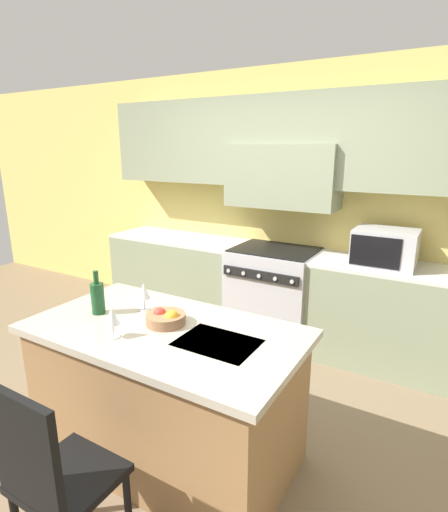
{
  "coord_description": "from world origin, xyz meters",
  "views": [
    {
      "loc": [
        1.5,
        -1.89,
        1.92
      ],
      "look_at": [
        0.04,
        0.59,
        1.14
      ],
      "focal_mm": 28.0,
      "sensor_mm": 36.0,
      "label": 1
    }
  ],
  "objects_px": {
    "microwave": "(385,247)",
    "wine_bottle": "(98,297)",
    "fruit_bowl": "(166,318)",
    "wine_glass_near": "(112,317)",
    "island_chair": "(52,474)",
    "wine_glass_far": "(144,292)",
    "range_stove": "(273,294)"
  },
  "relations": [
    {
      "from": "wine_glass_near",
      "to": "fruit_bowl",
      "type": "relative_size",
      "value": 0.76
    },
    {
      "from": "range_stove",
      "to": "wine_glass_near",
      "type": "relative_size",
      "value": 5.2
    },
    {
      "from": "range_stove",
      "to": "wine_glass_far",
      "type": "xyz_separation_m",
      "value": [
        -0.19,
        -1.71,
        0.53
      ]
    },
    {
      "from": "island_chair",
      "to": "wine_bottle",
      "type": "distance_m",
      "value": 1.07
    },
    {
      "from": "wine_glass_far",
      "to": "island_chair",
      "type": "bearing_deg",
      "value": -71.95
    },
    {
      "from": "island_chair",
      "to": "wine_glass_near",
      "type": "relative_size",
      "value": 5.45
    },
    {
      "from": "wine_bottle",
      "to": "wine_glass_near",
      "type": "height_order",
      "value": "wine_bottle"
    },
    {
      "from": "range_stove",
      "to": "wine_bottle",
      "type": "xyz_separation_m",
      "value": [
        -0.41,
        -1.9,
        0.52
      ]
    },
    {
      "from": "fruit_bowl",
      "to": "island_chair",
      "type": "bearing_deg",
      "value": -85.82
    },
    {
      "from": "island_chair",
      "to": "wine_glass_far",
      "type": "height_order",
      "value": "wine_glass_far"
    },
    {
      "from": "microwave",
      "to": "wine_glass_far",
      "type": "bearing_deg",
      "value": -124.89
    },
    {
      "from": "fruit_bowl",
      "to": "range_stove",
      "type": "bearing_deg",
      "value": 92.19
    },
    {
      "from": "wine_bottle",
      "to": "fruit_bowl",
      "type": "xyz_separation_m",
      "value": [
        0.48,
        0.09,
        -0.07
      ]
    },
    {
      "from": "microwave",
      "to": "fruit_bowl",
      "type": "relative_size",
      "value": 2.12
    },
    {
      "from": "fruit_bowl",
      "to": "wine_glass_near",
      "type": "bearing_deg",
      "value": -116.9
    },
    {
      "from": "island_chair",
      "to": "wine_bottle",
      "type": "height_order",
      "value": "wine_bottle"
    },
    {
      "from": "range_stove",
      "to": "island_chair",
      "type": "distance_m",
      "value": 2.71
    },
    {
      "from": "microwave",
      "to": "fruit_bowl",
      "type": "xyz_separation_m",
      "value": [
        -0.94,
        -1.83,
        -0.17
      ]
    },
    {
      "from": "microwave",
      "to": "wine_bottle",
      "type": "height_order",
      "value": "microwave"
    },
    {
      "from": "microwave",
      "to": "wine_glass_near",
      "type": "height_order",
      "value": "microwave"
    },
    {
      "from": "range_stove",
      "to": "island_chair",
      "type": "xyz_separation_m",
      "value": [
        0.13,
        -2.71,
        0.08
      ]
    },
    {
      "from": "range_stove",
      "to": "microwave",
      "type": "xyz_separation_m",
      "value": [
        1.01,
        0.02,
        0.61
      ]
    },
    {
      "from": "microwave",
      "to": "wine_bottle",
      "type": "relative_size",
      "value": 1.79
    },
    {
      "from": "range_stove",
      "to": "wine_glass_near",
      "type": "bearing_deg",
      "value": -92.11
    },
    {
      "from": "island_chair",
      "to": "wine_bottle",
      "type": "relative_size",
      "value": 3.49
    },
    {
      "from": "wine_glass_near",
      "to": "fruit_bowl",
      "type": "distance_m",
      "value": 0.34
    },
    {
      "from": "range_stove",
      "to": "fruit_bowl",
      "type": "xyz_separation_m",
      "value": [
        0.07,
        -1.81,
        0.45
      ]
    },
    {
      "from": "island_chair",
      "to": "wine_bottle",
      "type": "xyz_separation_m",
      "value": [
        -0.54,
        0.81,
        0.44
      ]
    },
    {
      "from": "island_chair",
      "to": "fruit_bowl",
      "type": "height_order",
      "value": "island_chair"
    },
    {
      "from": "microwave",
      "to": "fruit_bowl",
      "type": "bearing_deg",
      "value": -117.26
    },
    {
      "from": "wine_bottle",
      "to": "wine_glass_far",
      "type": "distance_m",
      "value": 0.29
    },
    {
      "from": "island_chair",
      "to": "wine_glass_near",
      "type": "bearing_deg",
      "value": 109.22
    }
  ]
}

